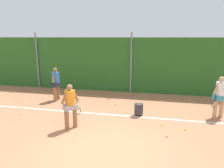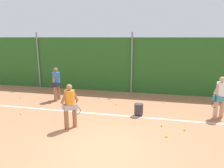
{
  "view_description": "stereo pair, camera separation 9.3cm",
  "coord_description": "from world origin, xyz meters",
  "px_view_note": "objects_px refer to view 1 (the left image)",
  "views": [
    {
      "loc": [
        1.36,
        -5.28,
        3.17
      ],
      "look_at": [
        -0.35,
        2.73,
        1.28
      ],
      "focal_mm": 32.88,
      "sensor_mm": 36.0,
      "label": 1
    },
    {
      "loc": [
        1.45,
        -5.26,
        3.17
      ],
      "look_at": [
        -0.35,
        2.73,
        1.28
      ],
      "focal_mm": 32.88,
      "sensor_mm": 36.0,
      "label": 2
    }
  ],
  "objects_px": {
    "tennis_ball_5": "(21,114)",
    "tennis_ball_11": "(116,104)",
    "tennis_ball_6": "(167,136)",
    "player_backcourt_far": "(56,82)",
    "player_foreground_near": "(70,104)",
    "tennis_ball_2": "(20,98)",
    "tennis_ball_4": "(162,125)",
    "tennis_ball_0": "(185,129)",
    "tennis_ball_3": "(189,100)",
    "tennis_ball_1": "(127,94)",
    "tennis_ball_12": "(71,92)",
    "player_midcourt": "(220,95)",
    "ball_hopper": "(139,109)",
    "tennis_ball_10": "(163,102)",
    "tennis_ball_8": "(98,98)"
  },
  "relations": [
    {
      "from": "tennis_ball_1",
      "to": "tennis_ball_2",
      "type": "relative_size",
      "value": 1.0
    },
    {
      "from": "tennis_ball_8",
      "to": "tennis_ball_12",
      "type": "xyz_separation_m",
      "value": [
        -1.83,
        0.76,
        0.0
      ]
    },
    {
      "from": "tennis_ball_3",
      "to": "tennis_ball_12",
      "type": "bearing_deg",
      "value": 179.1
    },
    {
      "from": "tennis_ball_12",
      "to": "tennis_ball_6",
      "type": "bearing_deg",
      "value": -40.24
    },
    {
      "from": "tennis_ball_2",
      "to": "tennis_ball_6",
      "type": "height_order",
      "value": "same"
    },
    {
      "from": "player_backcourt_far",
      "to": "tennis_ball_6",
      "type": "height_order",
      "value": "player_backcourt_far"
    },
    {
      "from": "player_backcourt_far",
      "to": "tennis_ball_11",
      "type": "bearing_deg",
      "value": -91.21
    },
    {
      "from": "player_midcourt",
      "to": "tennis_ball_4",
      "type": "height_order",
      "value": "player_midcourt"
    },
    {
      "from": "tennis_ball_5",
      "to": "tennis_ball_11",
      "type": "xyz_separation_m",
      "value": [
        3.62,
        2.11,
        0.0
      ]
    },
    {
      "from": "player_foreground_near",
      "to": "tennis_ball_1",
      "type": "relative_size",
      "value": 24.24
    },
    {
      "from": "player_backcourt_far",
      "to": "tennis_ball_11",
      "type": "relative_size",
      "value": 25.51
    },
    {
      "from": "tennis_ball_3",
      "to": "tennis_ball_11",
      "type": "xyz_separation_m",
      "value": [
        -3.55,
        -1.44,
        0.0
      ]
    },
    {
      "from": "tennis_ball_1",
      "to": "tennis_ball_11",
      "type": "xyz_separation_m",
      "value": [
        -0.27,
        -1.91,
        0.0
      ]
    },
    {
      "from": "tennis_ball_6",
      "to": "player_backcourt_far",
      "type": "bearing_deg",
      "value": 151.63
    },
    {
      "from": "tennis_ball_0",
      "to": "tennis_ball_5",
      "type": "xyz_separation_m",
      "value": [
        -6.5,
        0.09,
        0.0
      ]
    },
    {
      "from": "player_backcourt_far",
      "to": "ball_hopper",
      "type": "height_order",
      "value": "player_backcourt_far"
    },
    {
      "from": "tennis_ball_2",
      "to": "tennis_ball_6",
      "type": "xyz_separation_m",
      "value": [
        7.44,
        -2.81,
        0.0
      ]
    },
    {
      "from": "player_foreground_near",
      "to": "tennis_ball_3",
      "type": "height_order",
      "value": "player_foreground_near"
    },
    {
      "from": "tennis_ball_11",
      "to": "player_foreground_near",
      "type": "bearing_deg",
      "value": -110.19
    },
    {
      "from": "tennis_ball_6",
      "to": "tennis_ball_8",
      "type": "height_order",
      "value": "same"
    },
    {
      "from": "tennis_ball_4",
      "to": "tennis_ball_5",
      "type": "xyz_separation_m",
      "value": [
        -5.73,
        -0.12,
        0.0
      ]
    },
    {
      "from": "ball_hopper",
      "to": "player_backcourt_far",
      "type": "bearing_deg",
      "value": 164.37
    },
    {
      "from": "tennis_ball_5",
      "to": "tennis_ball_11",
      "type": "bearing_deg",
      "value": 30.22
    },
    {
      "from": "tennis_ball_0",
      "to": "tennis_ball_2",
      "type": "relative_size",
      "value": 1.0
    },
    {
      "from": "tennis_ball_1",
      "to": "ball_hopper",
      "type": "bearing_deg",
      "value": -73.34
    },
    {
      "from": "player_backcourt_far",
      "to": "tennis_ball_11",
      "type": "height_order",
      "value": "player_backcourt_far"
    },
    {
      "from": "player_backcourt_far",
      "to": "tennis_ball_8",
      "type": "relative_size",
      "value": 25.51
    },
    {
      "from": "tennis_ball_5",
      "to": "tennis_ball_3",
      "type": "bearing_deg",
      "value": 26.36
    },
    {
      "from": "tennis_ball_0",
      "to": "tennis_ball_3",
      "type": "bearing_deg",
      "value": 79.57
    },
    {
      "from": "tennis_ball_1",
      "to": "player_midcourt",
      "type": "bearing_deg",
      "value": -32.48
    },
    {
      "from": "player_midcourt",
      "to": "tennis_ball_12",
      "type": "bearing_deg",
      "value": -47.67
    },
    {
      "from": "tennis_ball_10",
      "to": "tennis_ball_11",
      "type": "height_order",
      "value": "same"
    },
    {
      "from": "tennis_ball_5",
      "to": "tennis_ball_12",
      "type": "height_order",
      "value": "same"
    },
    {
      "from": "player_foreground_near",
      "to": "tennis_ball_5",
      "type": "bearing_deg",
      "value": 117.2
    },
    {
      "from": "player_foreground_near",
      "to": "player_midcourt",
      "type": "height_order",
      "value": "player_midcourt"
    },
    {
      "from": "tennis_ball_4",
      "to": "tennis_ball_12",
      "type": "bearing_deg",
      "value": 144.89
    },
    {
      "from": "tennis_ball_12",
      "to": "tennis_ball_10",
      "type": "bearing_deg",
      "value": -7.32
    },
    {
      "from": "tennis_ball_12",
      "to": "tennis_ball_1",
      "type": "bearing_deg",
      "value": 6.61
    },
    {
      "from": "player_backcourt_far",
      "to": "tennis_ball_4",
      "type": "relative_size",
      "value": 25.51
    },
    {
      "from": "tennis_ball_1",
      "to": "tennis_ball_2",
      "type": "bearing_deg",
      "value": -160.56
    },
    {
      "from": "tennis_ball_4",
      "to": "player_backcourt_far",
      "type": "bearing_deg",
      "value": 158.55
    },
    {
      "from": "player_midcourt",
      "to": "tennis_ball_2",
      "type": "xyz_separation_m",
      "value": [
        -9.5,
        0.65,
        -0.9
      ]
    },
    {
      "from": "player_foreground_near",
      "to": "tennis_ball_2",
      "type": "height_order",
      "value": "player_foreground_near"
    },
    {
      "from": "tennis_ball_4",
      "to": "tennis_ball_6",
      "type": "xyz_separation_m",
      "value": [
        0.14,
        -0.84,
        0.0
      ]
    },
    {
      "from": "tennis_ball_3",
      "to": "tennis_ball_12",
      "type": "relative_size",
      "value": 1.0
    },
    {
      "from": "player_midcourt",
      "to": "tennis_ball_0",
      "type": "height_order",
      "value": "player_midcourt"
    },
    {
      "from": "tennis_ball_0",
      "to": "tennis_ball_1",
      "type": "bearing_deg",
      "value": 122.37
    },
    {
      "from": "tennis_ball_10",
      "to": "tennis_ball_1",
      "type": "bearing_deg",
      "value": 152.33
    },
    {
      "from": "tennis_ball_5",
      "to": "tennis_ball_2",
      "type": "bearing_deg",
      "value": 126.68
    },
    {
      "from": "tennis_ball_0",
      "to": "tennis_ball_11",
      "type": "height_order",
      "value": "same"
    }
  ]
}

